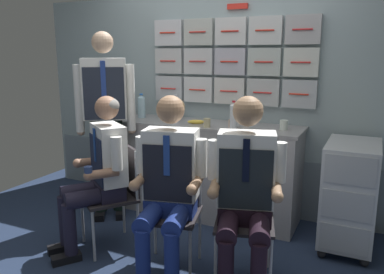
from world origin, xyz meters
name	(u,v)px	position (x,y,z in m)	size (l,w,h in m)	color
ground	(150,268)	(0.00, 0.00, -0.02)	(4.80, 4.80, 0.04)	#212E48
galley_bulkhead	(220,103)	(0.01, 1.37, 1.09)	(4.20, 0.14, 2.15)	#91A5AB
galley_counter	(205,169)	(-0.02, 1.09, 0.46)	(1.84, 0.53, 0.92)	#9E9DA0
service_trolley	(350,192)	(1.31, 0.96, 0.47)	(0.40, 0.65, 0.88)	black
folding_chair_left	(120,186)	(-0.40, 0.20, 0.51)	(0.56, 0.56, 0.83)	#A8AAAF
crew_member_left	(99,168)	(-0.50, 0.07, 0.69)	(0.62, 0.67, 1.25)	black
folding_chair_right	(174,199)	(0.14, 0.14, 0.51)	(0.48, 0.48, 0.83)	#A8AAAF
crew_member_right	(168,179)	(0.18, -0.02, 0.72)	(0.54, 0.69, 1.29)	black
folding_chair_by_counter	(245,206)	(0.66, 0.23, 0.51)	(0.50, 0.50, 0.83)	#A8AAAF
crew_member_by_counter	(245,185)	(0.70, 0.08, 0.72)	(0.55, 0.71, 1.30)	black
crew_member_standing	(106,108)	(-0.84, 0.63, 1.07)	(0.47, 0.41, 1.77)	black
sparkling_bottle_green	(175,107)	(-0.43, 1.25, 1.03)	(0.07, 0.07, 0.24)	silver
water_bottle_tall	(233,116)	(0.32, 0.90, 1.04)	(0.07, 0.07, 0.26)	silver
water_bottle_blue_cap	(141,106)	(-0.76, 1.12, 1.03)	(0.08, 0.08, 0.25)	#ABD3E4
paper_cup_blue	(284,125)	(0.73, 1.07, 0.96)	(0.07, 0.07, 0.09)	silver
coffee_cup_white	(207,122)	(0.07, 0.91, 0.96)	(0.06, 0.06, 0.08)	#BDB285
coffee_cup_spare	(232,123)	(0.28, 1.00, 0.96)	(0.07, 0.07, 0.07)	tan
paper_cup_tan	(246,119)	(0.33, 1.25, 0.96)	(0.07, 0.07, 0.09)	tan
snack_banana	(197,122)	(-0.09, 1.02, 0.94)	(0.17, 0.10, 0.04)	yellow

